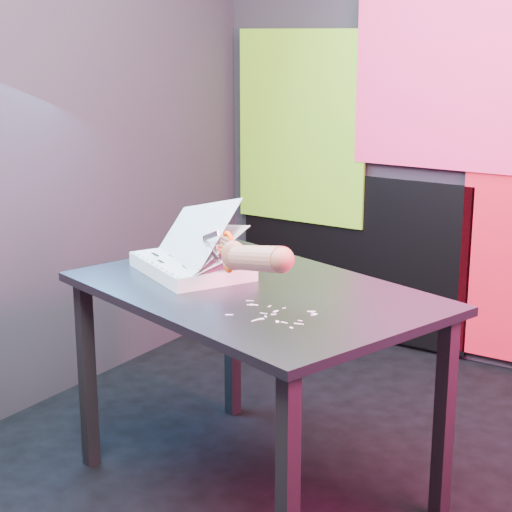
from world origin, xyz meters
The scene contains 7 objects.
room centered at (0.00, 0.00, 1.35)m, with size 3.01×3.01×2.71m.
backdrop centered at (0.06, 1.46, 0.96)m, with size 2.88×0.05×2.08m.
work_table centered at (-0.30, -0.13, 0.66)m, with size 1.39×1.12×0.75m.
printout_stack centered at (-0.59, -0.09, 0.78)m, with size 0.51×0.46×0.31m.
scissors centered at (-0.34, -0.24, 0.90)m, with size 0.22×0.13×0.14m.
hand_forearm centered at (-0.15, -0.35, 0.93)m, with size 0.39×0.25×0.15m.
paper_clippings centered at (-0.09, -0.33, 0.75)m, with size 0.27×0.19×0.00m.
Camera 1 is at (1.21, -2.42, 1.58)m, focal length 60.00 mm.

